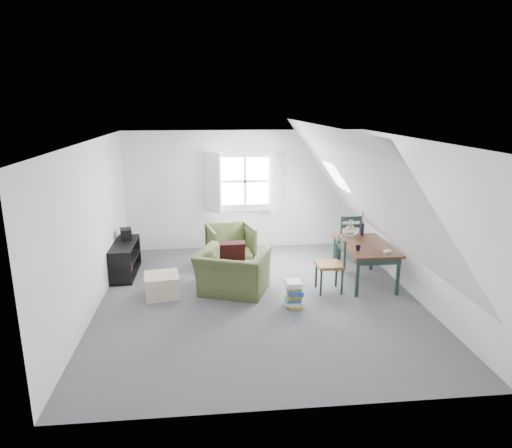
{
  "coord_description": "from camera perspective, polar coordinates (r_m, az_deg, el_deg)",
  "views": [
    {
      "loc": [
        -0.75,
        -6.72,
        3.03
      ],
      "look_at": [
        0.01,
        0.6,
        1.08
      ],
      "focal_mm": 32.0,
      "sensor_mm": 36.0,
      "label": 1
    }
  ],
  "objects": [
    {
      "name": "cup",
      "position": [
        7.71,
        12.61,
        -3.25
      ],
      "size": [
        0.11,
        0.11,
        0.08
      ],
      "primitive_type": "imported",
      "rotation": [
        0.0,
        0.0,
        0.22
      ],
      "color": "black",
      "rests_on": "dining_table"
    },
    {
      "name": "slope_left",
      "position": [
        6.88,
        -12.56,
        3.99
      ],
      "size": [
        3.19,
        5.5,
        4.48
      ],
      "primitive_type": "plane",
      "rotation": [
        0.0,
        2.19,
        0.0
      ],
      "color": "white",
      "rests_on": "wall_left"
    },
    {
      "name": "floor",
      "position": [
        7.41,
        0.39,
        -9.29
      ],
      "size": [
        5.5,
        5.5,
        0.0
      ],
      "primitive_type": "plane",
      "color": "#535358",
      "rests_on": "ground"
    },
    {
      "name": "magazine_stack",
      "position": [
        7.09,
        4.78,
        -8.69
      ],
      "size": [
        0.3,
        0.36,
        0.4
      ],
      "rotation": [
        0.0,
        0.0,
        -0.25
      ],
      "color": "#B29933",
      "rests_on": "floor"
    },
    {
      "name": "media_shelf",
      "position": [
        8.61,
        -16.06,
        -4.45
      ],
      "size": [
        0.39,
        1.16,
        0.59
      ],
      "rotation": [
        0.0,
        0.0,
        -0.05
      ],
      "color": "black",
      "rests_on": "floor"
    },
    {
      "name": "wall_front",
      "position": [
        4.41,
        4.39,
        -8.99
      ],
      "size": [
        5.0,
        0.0,
        5.0
      ],
      "primitive_type": "plane",
      "rotation": [
        -1.57,
        0.0,
        0.0
      ],
      "color": "white",
      "rests_on": "ground"
    },
    {
      "name": "armchair_near",
      "position": [
        7.66,
        -2.86,
        -8.47
      ],
      "size": [
        1.36,
        1.28,
        0.71
      ],
      "primitive_type": "imported",
      "rotation": [
        0.0,
        0.0,
        2.78
      ],
      "color": "#414A29",
      "rests_on": "floor"
    },
    {
      "name": "wall_right",
      "position": [
        7.67,
        19.32,
        0.59
      ],
      "size": [
        0.0,
        5.5,
        5.5
      ],
      "primitive_type": "plane",
      "rotation": [
        1.57,
        0.0,
        -1.57
      ],
      "color": "white",
      "rests_on": "ground"
    },
    {
      "name": "slope_right",
      "position": [
        7.21,
        12.8,
        4.46
      ],
      "size": [
        3.19,
        5.5,
        4.48
      ],
      "primitive_type": "plane",
      "rotation": [
        0.0,
        -2.19,
        0.0
      ],
      "color": "white",
      "rests_on": "wall_right"
    },
    {
      "name": "armchair_far",
      "position": [
        8.97,
        -3.18,
        -4.91
      ],
      "size": [
        0.99,
        1.0,
        0.77
      ],
      "primitive_type": "imported",
      "rotation": [
        0.0,
        0.0,
        0.21
      ],
      "color": "#414A29",
      "rests_on": "floor"
    },
    {
      "name": "wall_back",
      "position": [
        9.66,
        -1.39,
        4.24
      ],
      "size": [
        5.0,
        0.0,
        5.0
      ],
      "primitive_type": "plane",
      "rotation": [
        1.57,
        0.0,
        0.0
      ],
      "color": "white",
      "rests_on": "ground"
    },
    {
      "name": "wall_left",
      "position": [
        7.17,
        -19.88,
        -0.43
      ],
      "size": [
        0.0,
        5.5,
        5.5
      ],
      "primitive_type": "plane",
      "rotation": [
        1.57,
        0.0,
        1.57
      ],
      "color": "white",
      "rests_on": "ground"
    },
    {
      "name": "dormer_window",
      "position": [
        9.55,
        -1.36,
        5.34
      ],
      "size": [
        1.71,
        0.35,
        1.3
      ],
      "color": "white",
      "rests_on": "wall_back"
    },
    {
      "name": "vase_twigs",
      "position": [
        8.55,
        13.11,
        -0.58
      ],
      "size": [
        0.07,
        0.08,
        0.57
      ],
      "rotation": [
        0.0,
        0.0,
        -0.14
      ],
      "color": "black",
      "rests_on": "dining_table"
    },
    {
      "name": "electronics_box",
      "position": [
        8.76,
        -15.94,
        -1.25
      ],
      "size": [
        0.25,
        0.31,
        0.21
      ],
      "primitive_type": "cube",
      "rotation": [
        0.0,
        0.0,
        0.24
      ],
      "color": "black",
      "rests_on": "media_shelf"
    },
    {
      "name": "dining_chair_near",
      "position": [
        7.62,
        9.44,
        -4.91
      ],
      "size": [
        0.43,
        0.43,
        0.92
      ],
      "rotation": [
        0.0,
        0.0,
        -1.54
      ],
      "color": "brown",
      "rests_on": "floor"
    },
    {
      "name": "skylight",
      "position": [
        8.44,
        10.0,
        5.87
      ],
      "size": [
        0.35,
        0.75,
        0.47
      ],
      "primitive_type": "cube",
      "rotation": [
        0.0,
        0.95,
        0.0
      ],
      "color": "white",
      "rests_on": "slope_right"
    },
    {
      "name": "demijohn",
      "position": [
        8.38,
        11.71,
        -0.81
      ],
      "size": [
        0.22,
        0.22,
        0.31
      ],
      "rotation": [
        0.0,
        0.0,
        0.22
      ],
      "color": "silver",
      "rests_on": "dining_table"
    },
    {
      "name": "dining_table",
      "position": [
        8.08,
        13.59,
        -3.12
      ],
      "size": [
        0.82,
        1.37,
        0.68
      ],
      "rotation": [
        0.0,
        0.0,
        -0.07
      ],
      "color": "#351A0F",
      "rests_on": "floor"
    },
    {
      "name": "throw_pillow",
      "position": [
        7.57,
        -2.99,
        -3.65
      ],
      "size": [
        0.43,
        0.27,
        0.44
      ],
      "primitive_type": "cube",
      "rotation": [
        0.31,
        0.0,
        0.05
      ],
      "color": "#330E11",
      "rests_on": "armchair_near"
    },
    {
      "name": "dining_chair_far",
      "position": [
        9.04,
        11.36,
        -1.65
      ],
      "size": [
        0.46,
        0.46,
        0.97
      ],
      "rotation": [
        0.0,
        0.0,
        3.13
      ],
      "color": "brown",
      "rests_on": "floor"
    },
    {
      "name": "ottoman",
      "position": [
        7.6,
        -11.67,
        -7.5
      ],
      "size": [
        0.62,
        0.62,
        0.36
      ],
      "primitive_type": "cube",
      "rotation": [
        0.0,
        0.0,
        0.16
      ],
      "color": "#C1B491",
      "rests_on": "floor"
    },
    {
      "name": "ceiling",
      "position": [
        6.78,
        0.43,
        10.38
      ],
      "size": [
        5.5,
        5.5,
        0.0
      ],
      "primitive_type": "plane",
      "rotation": [
        3.14,
        0.0,
        0.0
      ],
      "color": "white",
      "rests_on": "wall_back"
    },
    {
      "name": "paper_box",
      "position": [
        7.72,
        16.14,
        -3.3
      ],
      "size": [
        0.13,
        0.1,
        0.04
      ],
      "primitive_type": "cube",
      "rotation": [
        0.0,
        0.0,
        0.23
      ],
      "color": "white",
      "rests_on": "dining_table"
    }
  ]
}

